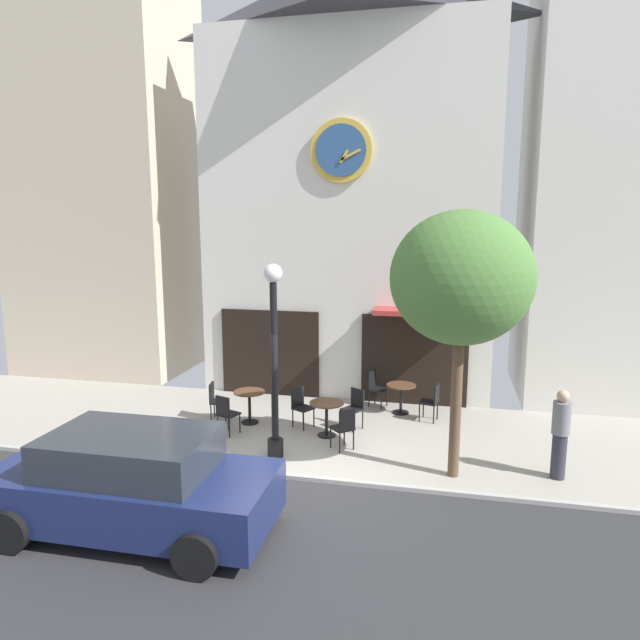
# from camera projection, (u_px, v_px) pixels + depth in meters

# --- Properties ---
(ground_plane) EXTENTS (27.39, 10.95, 0.13)m
(ground_plane) POSITION_uv_depth(u_px,v_px,m) (290.00, 495.00, 9.81)
(ground_plane) COLOR #9E998E
(clock_building) EXTENTS (7.66, 3.72, 11.29)m
(clock_building) POSITION_uv_depth(u_px,v_px,m) (350.00, 177.00, 15.23)
(clock_building) COLOR silver
(clock_building) RESTS_ON ground_plane
(neighbor_building_left) EXTENTS (5.08, 3.71, 15.13)m
(neighbor_building_left) POSITION_uv_depth(u_px,v_px,m) (102.00, 123.00, 17.21)
(neighbor_building_left) COLOR beige
(neighbor_building_left) RESTS_ON ground_plane
(street_lamp) EXTENTS (0.36, 0.36, 3.85)m
(street_lamp) POSITION_uv_depth(u_px,v_px,m) (274.00, 361.00, 11.03)
(street_lamp) COLOR black
(street_lamp) RESTS_ON ground_plane
(street_tree) EXTENTS (2.50, 2.25, 4.85)m
(street_tree) POSITION_uv_depth(u_px,v_px,m) (461.00, 279.00, 9.89)
(street_tree) COLOR brown
(street_tree) RESTS_ON ground_plane
(cafe_table_near_curb) EXTENTS (0.73, 0.73, 0.76)m
(cafe_table_near_curb) POSITION_uv_depth(u_px,v_px,m) (249.00, 400.00, 13.15)
(cafe_table_near_curb) COLOR black
(cafe_table_near_curb) RESTS_ON ground_plane
(cafe_table_center) EXTENTS (0.75, 0.75, 0.76)m
(cafe_table_center) POSITION_uv_depth(u_px,v_px,m) (327.00, 412.00, 12.35)
(cafe_table_center) COLOR black
(cafe_table_center) RESTS_ON ground_plane
(cafe_table_center_left) EXTENTS (0.72, 0.72, 0.72)m
(cafe_table_center_left) POSITION_uv_depth(u_px,v_px,m) (401.00, 393.00, 13.82)
(cafe_table_center_left) COLOR black
(cafe_table_center_left) RESTS_ON ground_plane
(cafe_chair_curbside) EXTENTS (0.48, 0.48, 0.90)m
(cafe_chair_curbside) POSITION_uv_depth(u_px,v_px,m) (432.00, 399.00, 13.27)
(cafe_chair_curbside) COLOR black
(cafe_chair_curbside) RESTS_ON ground_plane
(cafe_chair_under_awning) EXTENTS (0.52, 0.52, 0.90)m
(cafe_chair_under_awning) POSITION_uv_depth(u_px,v_px,m) (226.00, 412.00, 12.42)
(cafe_chair_under_awning) COLOR black
(cafe_chair_under_awning) RESTS_ON ground_plane
(cafe_chair_right_end) EXTENTS (0.55, 0.55, 0.90)m
(cafe_chair_right_end) POSITION_uv_depth(u_px,v_px,m) (355.00, 405.00, 12.85)
(cafe_chair_right_end) COLOR black
(cafe_chair_right_end) RESTS_ON ground_plane
(cafe_chair_by_entrance) EXTENTS (0.57, 0.57, 0.90)m
(cafe_chair_by_entrance) POSITION_uv_depth(u_px,v_px,m) (344.00, 426.00, 11.58)
(cafe_chair_by_entrance) COLOR black
(cafe_chair_by_entrance) RESTS_ON ground_plane
(cafe_chair_facing_wall) EXTENTS (0.55, 0.55, 0.90)m
(cafe_chair_facing_wall) POSITION_uv_depth(u_px,v_px,m) (301.00, 404.00, 12.94)
(cafe_chair_facing_wall) COLOR black
(cafe_chair_facing_wall) RESTS_ON ground_plane
(cafe_chair_near_lamp) EXTENTS (0.47, 0.47, 0.90)m
(cafe_chair_near_lamp) POSITION_uv_depth(u_px,v_px,m) (216.00, 398.00, 13.36)
(cafe_chair_near_lamp) COLOR black
(cafe_chair_near_lamp) RESTS_ON ground_plane
(cafe_chair_outer) EXTENTS (0.51, 0.51, 0.90)m
(cafe_chair_outer) POSITION_uv_depth(u_px,v_px,m) (375.00, 386.00, 14.36)
(cafe_chair_outer) COLOR black
(cafe_chair_outer) RESTS_ON ground_plane
(pedestrian_grey) EXTENTS (0.41, 0.41, 1.67)m
(pedestrian_grey) POSITION_uv_depth(u_px,v_px,m) (560.00, 433.00, 10.27)
(pedestrian_grey) COLOR #2D2D38
(pedestrian_grey) RESTS_ON ground_plane
(parked_car_navy) EXTENTS (4.31, 2.04, 1.55)m
(parked_car_navy) POSITION_uv_depth(u_px,v_px,m) (132.00, 483.00, 8.54)
(parked_car_navy) COLOR navy
(parked_car_navy) RESTS_ON ground_plane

